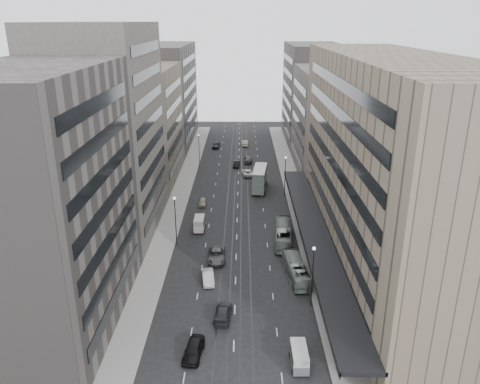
{
  "coord_description": "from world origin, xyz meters",
  "views": [
    {
      "loc": [
        0.92,
        -56.11,
        34.29
      ],
      "look_at": [
        0.52,
        20.59,
        5.99
      ],
      "focal_mm": 35.0,
      "sensor_mm": 36.0,
      "label": 1
    }
  ],
  "objects_px": {
    "bus_near": "(296,269)",
    "sedan_0": "(194,350)",
    "sedan_1": "(208,277)",
    "sedan_2": "(216,255)",
    "vw_microbus": "(299,356)",
    "double_decker": "(260,178)",
    "panel_van": "(199,223)",
    "bus_far": "(283,234)"
  },
  "relations": [
    {
      "from": "double_decker",
      "to": "sedan_0",
      "type": "xyz_separation_m",
      "value": [
        -8.93,
        -52.64,
        -1.85
      ]
    },
    {
      "from": "double_decker",
      "to": "sedan_0",
      "type": "bearing_deg",
      "value": -93.01
    },
    {
      "from": "panel_van",
      "to": "sedan_1",
      "type": "height_order",
      "value": "panel_van"
    },
    {
      "from": "panel_van",
      "to": "double_decker",
      "type": "bearing_deg",
      "value": 61.17
    },
    {
      "from": "bus_near",
      "to": "sedan_0",
      "type": "xyz_separation_m",
      "value": [
        -12.83,
        -16.43,
        -0.53
      ]
    },
    {
      "from": "bus_far",
      "to": "vw_microbus",
      "type": "xyz_separation_m",
      "value": [
        -0.7,
        -29.19,
        -0.28
      ]
    },
    {
      "from": "bus_far",
      "to": "sedan_2",
      "type": "relative_size",
      "value": 1.87
    },
    {
      "from": "sedan_0",
      "to": "sedan_1",
      "type": "distance_m",
      "value": 15.27
    },
    {
      "from": "bus_near",
      "to": "sedan_1",
      "type": "bearing_deg",
      "value": -0.39
    },
    {
      "from": "vw_microbus",
      "to": "sedan_2",
      "type": "height_order",
      "value": "vw_microbus"
    },
    {
      "from": "double_decker",
      "to": "panel_van",
      "type": "bearing_deg",
      "value": -111.87
    },
    {
      "from": "sedan_0",
      "to": "vw_microbus",
      "type": "bearing_deg",
      "value": -0.2
    },
    {
      "from": "panel_van",
      "to": "sedan_0",
      "type": "distance_m",
      "value": 32.28
    },
    {
      "from": "bus_far",
      "to": "double_decker",
      "type": "bearing_deg",
      "value": -78.03
    },
    {
      "from": "panel_van",
      "to": "sedan_0",
      "type": "height_order",
      "value": "panel_van"
    },
    {
      "from": "bus_near",
      "to": "vw_microbus",
      "type": "bearing_deg",
      "value": 79.17
    },
    {
      "from": "double_decker",
      "to": "sedan_1",
      "type": "bearing_deg",
      "value": -96.06
    },
    {
      "from": "bus_far",
      "to": "sedan_2",
      "type": "bearing_deg",
      "value": 34.95
    },
    {
      "from": "double_decker",
      "to": "vw_microbus",
      "type": "bearing_deg",
      "value": -80.91
    },
    {
      "from": "bus_near",
      "to": "vw_microbus",
      "type": "height_order",
      "value": "bus_near"
    },
    {
      "from": "double_decker",
      "to": "sedan_2",
      "type": "height_order",
      "value": "double_decker"
    },
    {
      "from": "panel_van",
      "to": "sedan_0",
      "type": "relative_size",
      "value": 0.81
    },
    {
      "from": "bus_near",
      "to": "sedan_2",
      "type": "bearing_deg",
      "value": -30.09
    },
    {
      "from": "double_decker",
      "to": "sedan_1",
      "type": "relative_size",
      "value": 2.12
    },
    {
      "from": "bus_near",
      "to": "double_decker",
      "type": "xyz_separation_m",
      "value": [
        -3.9,
        36.21,
        1.32
      ]
    },
    {
      "from": "double_decker",
      "to": "sedan_0",
      "type": "distance_m",
      "value": 53.42
    },
    {
      "from": "bus_far",
      "to": "bus_near",
      "type": "bearing_deg",
      "value": 99.41
    },
    {
      "from": "vw_microbus",
      "to": "panel_van",
      "type": "xyz_separation_m",
      "value": [
        -13.42,
        33.69,
        0.13
      ]
    },
    {
      "from": "sedan_1",
      "to": "sedan_0",
      "type": "bearing_deg",
      "value": -99.68
    },
    {
      "from": "bus_far",
      "to": "sedan_0",
      "type": "bearing_deg",
      "value": 71.68
    },
    {
      "from": "bus_near",
      "to": "double_decker",
      "type": "distance_m",
      "value": 36.44
    },
    {
      "from": "bus_near",
      "to": "double_decker",
      "type": "relative_size",
      "value": 1.03
    },
    {
      "from": "bus_near",
      "to": "sedan_2",
      "type": "relative_size",
      "value": 1.69
    },
    {
      "from": "double_decker",
      "to": "sedan_1",
      "type": "height_order",
      "value": "double_decker"
    },
    {
      "from": "sedan_0",
      "to": "sedan_1",
      "type": "bearing_deg",
      "value": 95.33
    },
    {
      "from": "bus_near",
      "to": "sedan_0",
      "type": "distance_m",
      "value": 20.85
    },
    {
      "from": "sedan_0",
      "to": "sedan_2",
      "type": "relative_size",
      "value": 0.83
    },
    {
      "from": "vw_microbus",
      "to": "panel_van",
      "type": "bearing_deg",
      "value": 111.36
    },
    {
      "from": "panel_van",
      "to": "sedan_2",
      "type": "bearing_deg",
      "value": -72.02
    },
    {
      "from": "vw_microbus",
      "to": "sedan_2",
      "type": "distance_m",
      "value": 25.13
    },
    {
      "from": "sedan_0",
      "to": "sedan_2",
      "type": "bearing_deg",
      "value": 93.7
    },
    {
      "from": "bus_far",
      "to": "double_decker",
      "type": "height_order",
      "value": "double_decker"
    }
  ]
}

